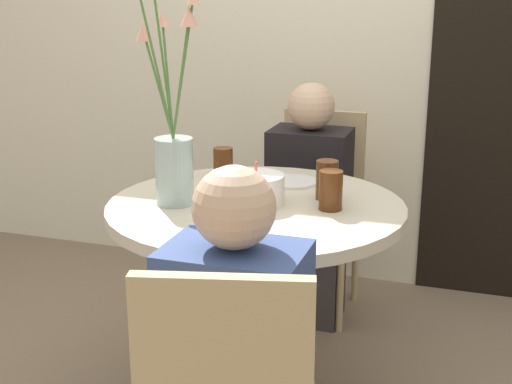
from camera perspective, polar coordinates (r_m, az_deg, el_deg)
wall_back at (r=3.54m, az=6.72°, el=13.43°), size 8.00×0.05×2.60m
dining_table at (r=2.46m, az=0.00°, el=-4.48°), size 1.01×1.01×0.76m
chair_left_flank at (r=3.29m, az=4.96°, el=-0.60°), size 0.40×0.40×0.92m
birthday_cake at (r=2.39m, az=0.05°, el=0.24°), size 0.19×0.19×0.15m
flower_vase at (r=2.37m, az=-6.73°, el=4.24°), size 0.22×0.17×0.78m
side_plate at (r=2.65m, az=2.90°, el=0.83°), size 0.19×0.19×0.01m
drink_glass_0 at (r=2.45m, az=5.70°, el=0.97°), size 0.08×0.08×0.14m
drink_glass_1 at (r=2.34m, az=6.00°, el=0.14°), size 0.08×0.08×0.13m
drink_glass_2 at (r=2.72m, az=-2.65°, el=2.36°), size 0.07×0.07×0.12m
person_guest at (r=3.15m, az=4.25°, el=-1.63°), size 0.34×0.24×1.08m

